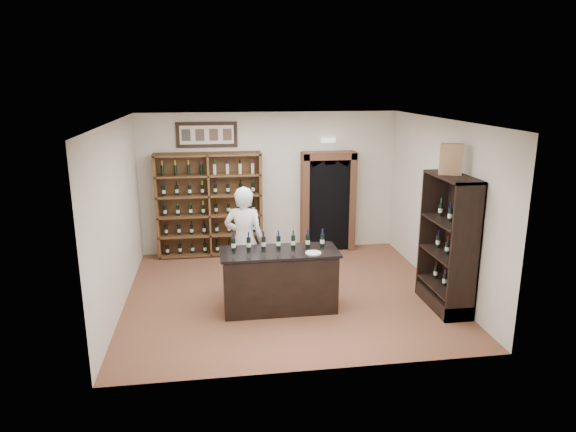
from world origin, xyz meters
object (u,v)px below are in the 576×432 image
object	(u,v)px
tasting_counter	(280,281)
wine_crate	(451,159)
counter_bottle_0	(234,244)
side_cabinet	(448,263)
wine_shelf	(210,205)
shopkeeper	(244,241)

from	to	relation	value
tasting_counter	wine_crate	size ratio (longest dim) A/B	3.86
tasting_counter	counter_bottle_0	world-z (taller)	counter_bottle_0
side_cabinet	wine_crate	world-z (taller)	wine_crate
wine_shelf	shopkeeper	distance (m)	2.25
wine_shelf	side_cabinet	xyz separation A→B (m)	(3.82, -3.23, -0.35)
counter_bottle_0	wine_shelf	bearing A→B (deg)	97.69
wine_crate	counter_bottle_0	bearing A→B (deg)	-163.22
counter_bottle_0	side_cabinet	bearing A→B (deg)	-6.90
tasting_counter	side_cabinet	world-z (taller)	side_cabinet
side_cabinet	shopkeeper	xyz separation A→B (m)	(-3.23, 1.07, 0.20)
tasting_counter	shopkeeper	xyz separation A→B (m)	(-0.51, 0.77, 0.46)
wine_shelf	counter_bottle_0	bearing A→B (deg)	-82.31
tasting_counter	counter_bottle_0	xyz separation A→B (m)	(-0.72, 0.12, 0.61)
side_cabinet	shopkeeper	world-z (taller)	side_cabinet
counter_bottle_0	wine_crate	size ratio (longest dim) A/B	0.62
counter_bottle_0	side_cabinet	xyz separation A→B (m)	(3.44, -0.42, -0.35)
tasting_counter	shopkeeper	distance (m)	1.03
wine_shelf	side_cabinet	size ratio (longest dim) A/B	1.00
counter_bottle_0	wine_crate	distance (m)	3.65
wine_shelf	counter_bottle_0	distance (m)	2.84
wine_crate	side_cabinet	bearing A→B (deg)	-25.59
wine_crate	shopkeeper	bearing A→B (deg)	-174.88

